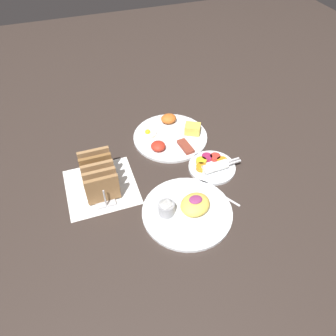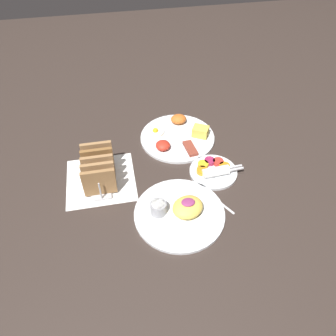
# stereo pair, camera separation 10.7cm
# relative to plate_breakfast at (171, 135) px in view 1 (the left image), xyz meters

# --- Properties ---
(ground_plane) EXTENTS (3.00, 3.00, 0.00)m
(ground_plane) POSITION_rel_plate_breakfast_xyz_m (-0.06, -0.19, -0.01)
(ground_plane) COLOR #332823
(napkin_flat) EXTENTS (0.22, 0.22, 0.00)m
(napkin_flat) POSITION_rel_plate_breakfast_xyz_m (-0.29, -0.16, -0.01)
(napkin_flat) COLOR white
(napkin_flat) RESTS_ON ground_plane
(plate_breakfast) EXTENTS (0.27, 0.27, 0.05)m
(plate_breakfast) POSITION_rel_plate_breakfast_xyz_m (0.00, 0.00, 0.00)
(plate_breakfast) COLOR white
(plate_breakfast) RESTS_ON ground_plane
(plate_condiments) EXTENTS (0.17, 0.16, 0.04)m
(plate_condiments) POSITION_rel_plate_breakfast_xyz_m (0.08, -0.20, 0.00)
(plate_condiments) COLOR white
(plate_condiments) RESTS_ON ground_plane
(plate_foreground) EXTENTS (0.27, 0.27, 0.06)m
(plate_foreground) POSITION_rel_plate_breakfast_xyz_m (-0.07, -0.35, 0.00)
(plate_foreground) COLOR white
(plate_foreground) RESTS_ON ground_plane
(toast_rack) EXTENTS (0.10, 0.18, 0.10)m
(toast_rack) POSITION_rel_plate_breakfast_xyz_m (-0.29, -0.16, 0.04)
(toast_rack) COLOR #B7B7BC
(toast_rack) RESTS_ON ground_plane
(teaspoon) EXTENTS (0.08, 0.11, 0.01)m
(teaspoon) POSITION_rel_plate_breakfast_xyz_m (0.05, -0.30, -0.01)
(teaspoon) COLOR silver
(teaspoon) RESTS_ON ground_plane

